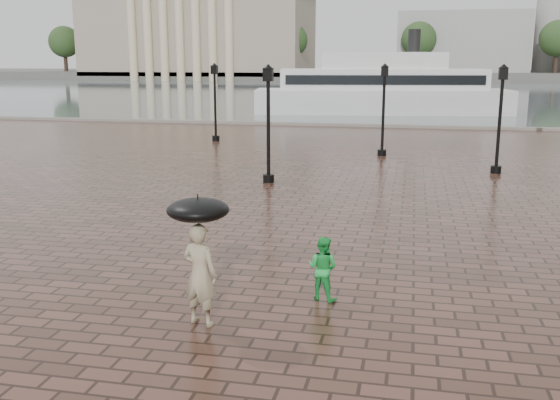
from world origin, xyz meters
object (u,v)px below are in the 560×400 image
object	(u,v)px
child_pedestrian	(323,268)
street_lamps	(391,110)
ferry_near	(382,89)
adult_pedestrian	(200,274)

from	to	relation	value
child_pedestrian	street_lamps	bearing A→B (deg)	-73.64
child_pedestrian	ferry_near	world-z (taller)	ferry_near
child_pedestrian	ferry_near	size ratio (longest dim) A/B	0.06
street_lamps	child_pedestrian	xyz separation A→B (m)	(-0.57, -19.38, -1.68)
adult_pedestrian	child_pedestrian	xyz separation A→B (m)	(1.98, 1.65, -0.29)
child_pedestrian	adult_pedestrian	bearing A→B (deg)	57.89
street_lamps	adult_pedestrian	world-z (taller)	street_lamps
street_lamps	ferry_near	world-z (taller)	ferry_near
adult_pedestrian	child_pedestrian	bearing A→B (deg)	-125.18
ferry_near	child_pedestrian	bearing A→B (deg)	-97.21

